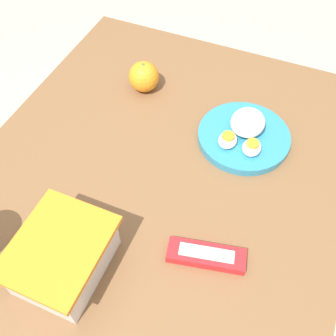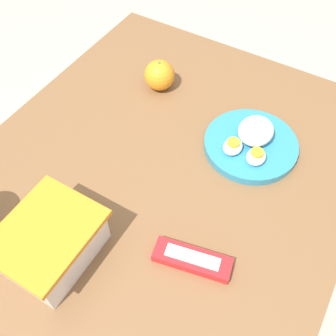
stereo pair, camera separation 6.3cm
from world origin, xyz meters
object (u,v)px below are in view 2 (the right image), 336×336
(food_container, at_px, (51,244))
(rice_plate, at_px, (251,142))
(orange_fruit, at_px, (159,75))
(candy_bar, at_px, (192,259))

(food_container, distance_m, rice_plate, 0.44)
(food_container, bearing_deg, orange_fruit, 8.68)
(orange_fruit, height_order, candy_bar, orange_fruit)
(food_container, xyz_separation_m, orange_fruit, (0.46, 0.07, -0.00))
(rice_plate, height_order, candy_bar, rice_plate)
(food_container, bearing_deg, rice_plate, -26.11)
(orange_fruit, xyz_separation_m, candy_bar, (-0.36, -0.28, -0.03))
(food_container, height_order, candy_bar, food_container)
(rice_plate, bearing_deg, food_container, 153.89)
(orange_fruit, xyz_separation_m, rice_plate, (-0.07, -0.27, -0.02))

